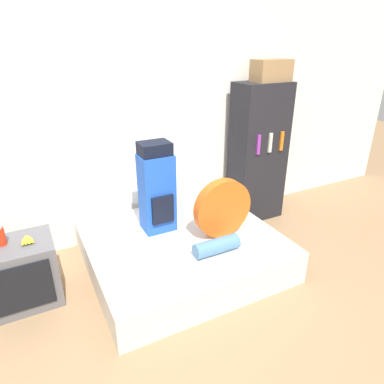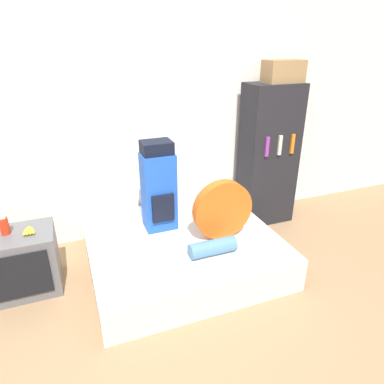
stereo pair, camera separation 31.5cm
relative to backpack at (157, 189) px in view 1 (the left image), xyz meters
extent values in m
plane|color=#997551|center=(-0.08, -1.07, -0.76)|extent=(16.00, 16.00, 0.00)
cube|color=white|center=(-0.08, 0.61, 0.54)|extent=(8.00, 0.05, 2.60)
cube|color=silver|center=(0.15, -0.25, -0.60)|extent=(1.77, 1.56, 0.32)
cube|color=blue|center=(0.00, 0.00, -0.05)|extent=(0.31, 0.24, 0.77)
cube|color=black|center=(0.00, 0.01, 0.40)|extent=(0.28, 0.22, 0.12)
cube|color=black|center=(0.00, -0.13, -0.16)|extent=(0.22, 0.03, 0.28)
cylinder|color=#E05B19|center=(0.50, -0.39, -0.15)|extent=(0.58, 0.10, 0.58)
cylinder|color=teal|center=(0.30, -0.64, -0.36)|extent=(0.43, 0.14, 0.14)
cube|color=#5B5B60|center=(-1.30, -0.10, -0.48)|extent=(0.60, 0.46, 0.57)
cube|color=black|center=(-1.30, -0.34, -0.46)|extent=(0.48, 0.02, 0.41)
cylinder|color=red|center=(-1.37, -0.06, -0.12)|extent=(0.07, 0.07, 0.15)
ellipsoid|color=yellow|center=(-1.20, -0.11, -0.17)|extent=(0.08, 0.15, 0.04)
ellipsoid|color=yellow|center=(-1.19, -0.11, -0.17)|extent=(0.05, 0.15, 0.04)
ellipsoid|color=yellow|center=(-1.18, -0.11, -0.17)|extent=(0.05, 0.15, 0.04)
ellipsoid|color=yellow|center=(-1.16, -0.11, -0.17)|extent=(0.08, 0.15, 0.04)
cube|color=black|center=(1.42, 0.30, 0.06)|extent=(0.62, 0.38, 1.65)
cube|color=purple|center=(1.26, 0.09, 0.25)|extent=(0.04, 0.02, 0.22)
cube|color=beige|center=(1.42, 0.09, 0.25)|extent=(0.04, 0.02, 0.22)
cube|color=orange|center=(1.59, 0.09, 0.25)|extent=(0.04, 0.02, 0.22)
cube|color=#99754C|center=(1.49, 0.27, 1.00)|extent=(0.42, 0.24, 0.23)
camera|label=1|loc=(-1.08, -2.83, 1.32)|focal=32.00mm
camera|label=2|loc=(-0.79, -2.96, 1.32)|focal=32.00mm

